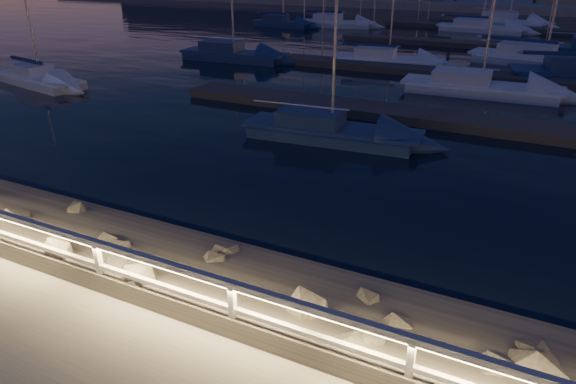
% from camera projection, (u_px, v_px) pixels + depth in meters
% --- Properties ---
extents(ground, '(400.00, 400.00, 0.00)m').
position_uv_depth(ground, '(187.00, 316.00, 9.21)').
color(ground, '#AEA79D').
rests_on(ground, ground).
extents(harbor_water, '(400.00, 440.00, 0.60)m').
position_uv_depth(harbor_water, '(465.00, 68.00, 35.03)').
color(harbor_water, black).
rests_on(harbor_water, ground).
extents(guard_rail, '(44.11, 0.12, 1.06)m').
position_uv_depth(guard_rail, '(180.00, 279.00, 8.92)').
color(guard_rail, silver).
rests_on(guard_rail, ground).
extents(riprap, '(23.02, 3.06, 1.40)m').
position_uv_depth(riprap, '(332.00, 322.00, 9.29)').
color(riprap, slate).
rests_on(riprap, ground).
extents(floating_docks, '(22.00, 36.00, 0.40)m').
position_uv_depth(floating_docks, '(469.00, 56.00, 35.83)').
color(floating_docks, '#504942').
rests_on(floating_docks, ground).
extents(far_shore, '(160.00, 14.00, 5.20)m').
position_uv_depth(far_shore, '(517.00, 3.00, 69.42)').
color(far_shore, '#AEA79D').
rests_on(far_shore, ground).
extents(sailboat_a, '(6.57, 3.04, 10.86)m').
position_uv_depth(sailboat_a, '(39.00, 77.00, 28.49)').
color(sailboat_a, white).
rests_on(sailboat_a, ground).
extents(sailboat_b, '(7.02, 2.65, 11.69)m').
position_uv_depth(sailboat_b, '(327.00, 129.00, 19.95)').
color(sailboat_b, navy).
rests_on(sailboat_b, ground).
extents(sailboat_c, '(8.05, 2.75, 13.48)m').
position_uv_depth(sailboat_c, '(477.00, 86.00, 26.57)').
color(sailboat_c, white).
rests_on(sailboat_c, ground).
extents(sailboat_e, '(7.65, 2.82, 12.83)m').
position_uv_depth(sailboat_e, '(231.00, 53.00, 35.36)').
color(sailboat_e, navy).
rests_on(sailboat_e, ground).
extents(sailboat_f, '(7.20, 2.76, 11.99)m').
position_uv_depth(sailboat_f, '(386.00, 59.00, 33.70)').
color(sailboat_f, white).
rests_on(sailboat_f, ground).
extents(sailboat_g, '(9.73, 4.31, 15.97)m').
position_uv_depth(sailboat_g, '(541.00, 58.00, 33.64)').
color(sailboat_g, white).
rests_on(sailboat_g, ground).
extents(sailboat_i, '(6.72, 2.56, 11.24)m').
position_uv_depth(sailboat_i, '(282.00, 22.00, 52.62)').
color(sailboat_i, navy).
rests_on(sailboat_i, ground).
extents(sailboat_k, '(8.33, 3.11, 13.84)m').
position_uv_depth(sailboat_k, '(479.00, 27.00, 49.00)').
color(sailboat_k, white).
rests_on(sailboat_k, ground).
extents(sailboat_m, '(7.80, 3.15, 12.99)m').
position_uv_depth(sailboat_m, '(335.00, 22.00, 52.44)').
color(sailboat_m, white).
rests_on(sailboat_m, ground).
extents(sailboat_n, '(8.76, 5.47, 14.53)m').
position_uv_depth(sailboat_n, '(507.00, 21.00, 53.28)').
color(sailboat_n, white).
rests_on(sailboat_n, ground).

